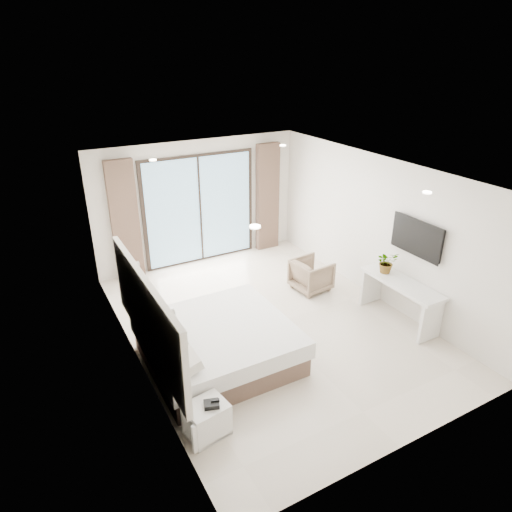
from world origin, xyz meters
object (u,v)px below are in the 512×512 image
at_px(bed, 217,344).
at_px(armchair, 311,273).
at_px(console_desk, 400,292).
at_px(nightstand, 207,420).

distance_m(bed, armchair, 2.86).
height_order(console_desk, armchair, console_desk).
bearing_deg(nightstand, console_desk, 2.70).
distance_m(console_desk, armchair, 1.82).
height_order(bed, armchair, bed).
relative_size(bed, armchair, 3.09).
xyz_separation_m(bed, console_desk, (3.28, -0.47, 0.25)).
xyz_separation_m(nightstand, console_desk, (4.00, 0.80, 0.33)).
xyz_separation_m(nightstand, armchair, (3.32, 2.47, 0.12)).
distance_m(bed, nightstand, 1.46).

